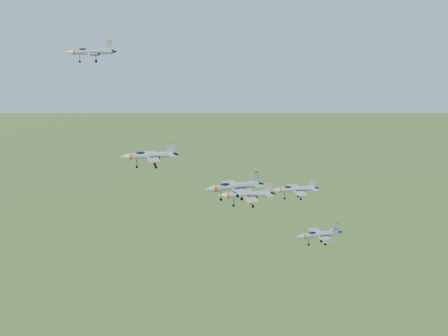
{
  "coord_description": "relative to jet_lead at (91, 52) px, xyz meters",
  "views": [
    {
      "loc": [
        -3.74,
        -121.56,
        159.97
      ],
      "look_at": [
        4.3,
        -1.57,
        129.51
      ],
      "focal_mm": 50.0,
      "sensor_mm": 36.0,
      "label": 1
    }
  ],
  "objects": [
    {
      "name": "jet_left_high",
      "position": [
        11.89,
        -7.63,
        -20.49
      ],
      "size": [
        12.21,
        10.2,
        3.27
      ],
      "rotation": [
        0.0,
        0.0,
        0.14
      ],
      "color": "#A2A8AE"
    },
    {
      "name": "jet_left_low",
      "position": [
        41.99,
        -9.1,
        -27.82
      ],
      "size": [
        10.46,
        8.69,
        2.79
      ],
      "rotation": [
        0.0,
        0.0,
        0.11
      ],
      "color": "#A2A8AE"
    },
    {
      "name": "jet_lead",
      "position": [
        0.0,
        0.0,
        0.0
      ],
      "size": [
        10.71,
        8.92,
        2.86
      ],
      "rotation": [
        0.0,
        0.0,
        0.12
      ],
      "color": "#A2A8AE"
    },
    {
      "name": "jet_trail",
      "position": [
        47.33,
        -9.52,
        -37.82
      ],
      "size": [
        10.87,
        9.18,
        2.93
      ],
      "rotation": [
        0.0,
        0.0,
        0.23
      ],
      "color": "#A2A8AE"
    },
    {
      "name": "jet_right_high",
      "position": [
        27.54,
        -28.63,
        -21.44
      ],
      "size": [
        11.07,
        9.42,
        3.01
      ],
      "rotation": [
        0.0,
        0.0,
        0.29
      ],
      "color": "#A2A8AE"
    },
    {
      "name": "jet_right_low",
      "position": [
        30.55,
        -20.89,
        -25.23
      ],
      "size": [
        11.3,
        9.34,
        3.02
      ],
      "rotation": [
        0.0,
        0.0,
        0.06
      ],
      "color": "#A2A8AE"
    }
  ]
}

